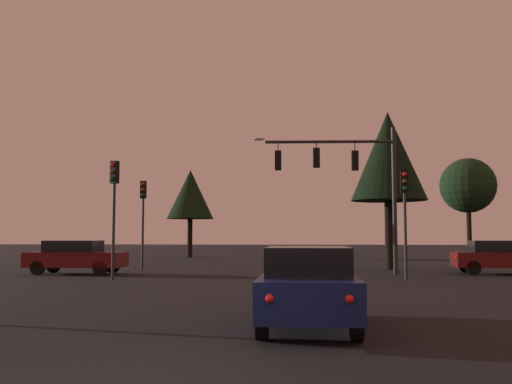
{
  "coord_description": "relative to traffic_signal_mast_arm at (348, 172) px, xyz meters",
  "views": [
    {
      "loc": [
        1.75,
        -6.87,
        1.72
      ],
      "look_at": [
        -0.24,
        17.09,
        3.59
      ],
      "focal_mm": 39.92,
      "sensor_mm": 36.0,
      "label": 1
    }
  ],
  "objects": [
    {
      "name": "traffic_light_median",
      "position": [
        2.03,
        -2.77,
        -1.54
      ],
      "size": [
        0.31,
        0.36,
        4.36
      ],
      "color": "#232326",
      "rests_on": "ground"
    },
    {
      "name": "car_nearside_lane",
      "position": [
        -1.97,
        -15.1,
        -3.83
      ],
      "size": [
        1.76,
        4.11,
        1.52
      ],
      "color": "#0F1947",
      "rests_on": "ground"
    },
    {
      "name": "tree_behind_sign",
      "position": [
        -11.18,
        19.53,
        0.46
      ],
      "size": [
        3.79,
        3.79,
        7.11
      ],
      "color": "black",
      "rests_on": "ground"
    },
    {
      "name": "traffic_light_corner_left",
      "position": [
        -9.58,
        -3.88,
        -1.3
      ],
      "size": [
        0.37,
        0.39,
        4.73
      ],
      "color": "#232326",
      "rests_on": "ground"
    },
    {
      "name": "car_crossing_left",
      "position": [
        6.75,
        0.68,
        -3.83
      ],
      "size": [
        4.14,
        2.16,
        1.52
      ],
      "color": "#4C0F0F",
      "rests_on": "ground"
    },
    {
      "name": "tree_left_far",
      "position": [
        2.46,
        4.29,
        1.28
      ],
      "size": [
        3.97,
        3.97,
        8.32
      ],
      "color": "black",
      "rests_on": "ground"
    },
    {
      "name": "ground_plane",
      "position": [
        -3.8,
        5.41,
        -4.63
      ],
      "size": [
        168.0,
        168.0,
        0.0
      ],
      "primitive_type": "plane",
      "color": "black",
      "rests_on": "ground"
    },
    {
      "name": "tree_center_horizon",
      "position": [
        11.53,
        21.97,
        1.23
      ],
      "size": [
        4.53,
        4.53,
        8.15
      ],
      "color": "black",
      "rests_on": "ground"
    },
    {
      "name": "traffic_light_corner_right",
      "position": [
        -10.2,
        2.48,
        -1.42
      ],
      "size": [
        0.33,
        0.37,
        4.54
      ],
      "color": "#232326",
      "rests_on": "ground"
    },
    {
      "name": "car_crossing_right",
      "position": [
        -12.38,
        -0.74,
        -3.83
      ],
      "size": [
        4.44,
        1.83,
        1.52
      ],
      "color": "#4C0F0F",
      "rests_on": "ground"
    },
    {
      "name": "traffic_signal_mast_arm",
      "position": [
        0.0,
        0.0,
        0.0
      ],
      "size": [
        6.51,
        0.59,
        6.66
      ],
      "color": "#232326",
      "rests_on": "ground"
    }
  ]
}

